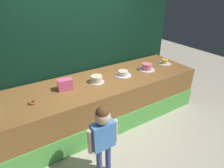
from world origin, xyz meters
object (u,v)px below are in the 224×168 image
child_figure (103,133)px  donut (32,103)px  pink_box (65,84)px  cake_left (97,79)px  cake_far_right (165,62)px  cake_right (147,67)px  cake_center (123,73)px

child_figure → donut: child_figure is taller
pink_box → donut: bearing=-165.5°
pink_box → cake_left: size_ratio=0.89×
child_figure → cake_far_right: child_figure is taller
child_figure → cake_right: 2.04m
child_figure → cake_right: bearing=33.0°
cake_center → cake_far_right: size_ratio=1.13×
cake_center → cake_far_right: cake_far_right is taller
pink_box → cake_right: pink_box is taller
donut → pink_box: bearing=14.5°
cake_far_right → donut: bearing=-177.6°
child_figure → pink_box: (-0.06, 1.19, 0.22)m
cake_right → donut: bearing=-178.2°
cake_left → cake_far_right: size_ratio=0.94×
cake_right → cake_far_right: (0.59, 0.05, -0.02)m
cake_center → cake_far_right: bearing=1.1°
cake_far_right → pink_box: bearing=179.3°
cake_left → cake_center: cake_left is taller
pink_box → cake_left: pink_box is taller
cake_left → cake_center: 0.59m
pink_box → cake_center: 1.18m
cake_left → cake_far_right: 1.77m
child_figure → pink_box: child_figure is taller
donut → cake_far_right: size_ratio=0.40×
donut → cake_left: (1.18, 0.12, 0.05)m
child_figure → cake_far_right: bearing=26.9°
donut → cake_center: (1.77, 0.10, 0.03)m
child_figure → cake_center: bearing=45.6°
child_figure → cake_right: child_figure is taller
cake_right → cake_far_right: size_ratio=1.17×
cake_left → cake_right: cake_left is taller
cake_right → cake_far_right: bearing=5.2°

